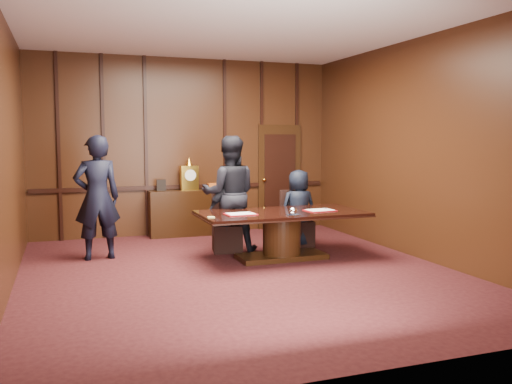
{
  "coord_description": "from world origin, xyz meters",
  "views": [
    {
      "loc": [
        -2.34,
        -7.21,
        1.91
      ],
      "look_at": [
        0.59,
        1.0,
        1.05
      ],
      "focal_mm": 38.0,
      "sensor_mm": 36.0,
      "label": 1
    }
  ],
  "objects_px": {
    "signatory_right": "(299,208)",
    "signatory_left": "(228,212)",
    "sideboard": "(190,211)",
    "conference_table": "(282,227)",
    "witness_right": "(229,194)",
    "witness_left": "(97,198)"
  },
  "relations": [
    {
      "from": "sideboard",
      "to": "conference_table",
      "type": "height_order",
      "value": "sideboard"
    },
    {
      "from": "sideboard",
      "to": "witness_right",
      "type": "height_order",
      "value": "witness_right"
    },
    {
      "from": "conference_table",
      "to": "witness_left",
      "type": "bearing_deg",
      "value": 160.36
    },
    {
      "from": "sideboard",
      "to": "witness_left",
      "type": "height_order",
      "value": "witness_left"
    },
    {
      "from": "sideboard",
      "to": "witness_right",
      "type": "xyz_separation_m",
      "value": [
        0.3,
        -1.75,
        0.49
      ]
    },
    {
      "from": "sideboard",
      "to": "signatory_right",
      "type": "xyz_separation_m",
      "value": [
        1.55,
        -1.81,
        0.2
      ]
    },
    {
      "from": "signatory_right",
      "to": "witness_right",
      "type": "xyz_separation_m",
      "value": [
        -1.25,
        0.06,
        0.29
      ]
    },
    {
      "from": "sideboard",
      "to": "signatory_right",
      "type": "bearing_deg",
      "value": -49.46
    },
    {
      "from": "sideboard",
      "to": "signatory_right",
      "type": "distance_m",
      "value": 2.39
    },
    {
      "from": "conference_table",
      "to": "signatory_left",
      "type": "height_order",
      "value": "signatory_left"
    },
    {
      "from": "signatory_left",
      "to": "signatory_right",
      "type": "distance_m",
      "value": 1.3
    },
    {
      "from": "conference_table",
      "to": "witness_left",
      "type": "xyz_separation_m",
      "value": [
        -2.75,
        0.98,
        0.47
      ]
    },
    {
      "from": "conference_table",
      "to": "signatory_right",
      "type": "distance_m",
      "value": 1.05
    },
    {
      "from": "sideboard",
      "to": "conference_table",
      "type": "xyz_separation_m",
      "value": [
        0.9,
        -2.61,
        0.02
      ]
    },
    {
      "from": "conference_table",
      "to": "witness_left",
      "type": "height_order",
      "value": "witness_left"
    },
    {
      "from": "signatory_left",
      "to": "signatory_right",
      "type": "height_order",
      "value": "signatory_left"
    },
    {
      "from": "sideboard",
      "to": "witness_left",
      "type": "xyz_separation_m",
      "value": [
        -1.85,
        -1.63,
        0.5
      ]
    },
    {
      "from": "signatory_right",
      "to": "signatory_left",
      "type": "bearing_deg",
      "value": -1.18
    },
    {
      "from": "conference_table",
      "to": "signatory_left",
      "type": "bearing_deg",
      "value": 129.09
    },
    {
      "from": "sideboard",
      "to": "witness_left",
      "type": "relative_size",
      "value": 0.81
    },
    {
      "from": "conference_table",
      "to": "witness_right",
      "type": "relative_size",
      "value": 1.34
    },
    {
      "from": "signatory_right",
      "to": "witness_right",
      "type": "distance_m",
      "value": 1.29
    }
  ]
}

